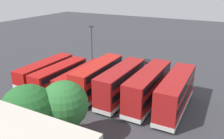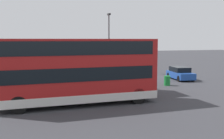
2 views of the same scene
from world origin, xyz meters
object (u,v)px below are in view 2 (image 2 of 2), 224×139
Objects in this scene: bus_double_decker_fourth at (55,59)px; car_hatchback_silver at (180,73)px; bus_single_deck_sixth at (50,62)px; bus_double_decker_third at (58,62)px; bus_single_deck_seventh at (51,60)px; bus_double_decker_near_end at (79,70)px; lamp_post_tall at (109,38)px; bus_single_deck_fifth at (58,64)px; bus_double_decker_second at (70,65)px; waste_bin_yellow at (167,81)px.

bus_double_decker_fourth is 14.05m from car_hatchback_silver.
car_hatchback_silver is at bearing -101.71° from bus_double_decker_fourth.
bus_single_deck_sixth is 16.78m from car_hatchback_silver.
bus_double_decker_fourth reaches higher than car_hatchback_silver.
bus_single_deck_seventh is at bearing -3.01° from bus_double_decker_third.
car_hatchback_silver is (8.05, -13.28, -1.75)m from bus_double_decker_near_end.
bus_double_decker_third is 13.90m from car_hatchback_silver.
lamp_post_tall is at bearing 32.05° from car_hatchback_silver.
bus_double_decker_third is at bearing 173.33° from bus_single_deck_fifth.
bus_double_decker_second and bus_double_decker_third have the same top height.
waste_bin_yellow is at bearing -63.15° from bus_double_decker_near_end.
lamp_post_tall is at bearing -24.28° from bus_double_decker_near_end.
bus_double_decker_second and bus_double_decker_fourth have the same top height.
lamp_post_tall is (-1.06, -7.82, 3.08)m from bus_single_deck_sixth.
waste_bin_yellow is at bearing 131.63° from car_hatchback_silver.
bus_double_decker_second is 1.02× the size of bus_single_deck_sixth.
bus_single_deck_sixth and bus_single_deck_seventh have the same top height.
bus_single_deck_seventh is at bearing 30.23° from waste_bin_yellow.
bus_single_deck_seventh is (17.81, -0.22, -0.83)m from bus_double_decker_second.
bus_double_decker_near_end is at bearing 178.71° from bus_single_deck_fifth.
lamp_post_tall reaches higher than waste_bin_yellow.
bus_single_deck_fifth is 4.02m from bus_single_deck_sixth.
bus_double_decker_near_end is 15.63m from car_hatchback_silver.
lamp_post_tall is 8.46× the size of waste_bin_yellow.
bus_single_deck_sixth is at bearing 6.64° from bus_single_deck_fifth.
bus_double_decker_near_end is 0.98× the size of bus_single_deck_fifth.
waste_bin_yellow is at bearing -169.88° from lamp_post_tall.
bus_single_deck_fifth is (3.19, -0.68, -0.83)m from bus_double_decker_fourth.
car_hatchback_silver is (-6.02, -12.96, -0.92)m from bus_single_deck_fifth.
bus_double_decker_third is 0.93× the size of bus_single_deck_fifth.
bus_single_deck_seventh is at bearing -3.41° from bus_double_decker_fourth.
car_hatchback_silver is 4.63m from waste_bin_yellow.
bus_double_decker_second is 17.83m from bus_single_deck_seventh.
bus_double_decker_second is 7.32m from bus_double_decker_fourth.
bus_single_deck_seventh is 2.70× the size of car_hatchback_silver.
bus_single_deck_sixth is 11.45× the size of waste_bin_yellow.
bus_single_deck_seventh is (7.31, 0.06, 0.00)m from bus_single_deck_fifth.
bus_single_deck_sixth is at bearing 37.28° from waste_bin_yellow.
bus_single_deck_sixth is at bearing -1.79° from bus_double_decker_third.
bus_double_decker_near_end is 1.05× the size of bus_double_decker_third.
bus_double_decker_third reaches higher than bus_single_deck_seventh.
bus_single_deck_sixth is 0.96× the size of bus_single_deck_seventh.
bus_double_decker_fourth is (7.31, 0.40, -0.00)m from bus_double_decker_second.
bus_double_decker_near_end is at bearing 179.30° from bus_single_deck_seventh.
bus_single_deck_seventh is (14.19, -0.75, -0.82)m from bus_double_decker_third.
bus_double_decker_second reaches higher than bus_single_deck_seventh.
bus_double_decker_fourth is 0.97× the size of bus_single_deck_sixth.
bus_double_decker_third reaches higher than bus_single_deck_fifth.
bus_double_decker_near_end is 0.98× the size of bus_double_decker_second.
car_hatchback_silver is (0.86, -13.77, -1.75)m from bus_double_decker_third.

